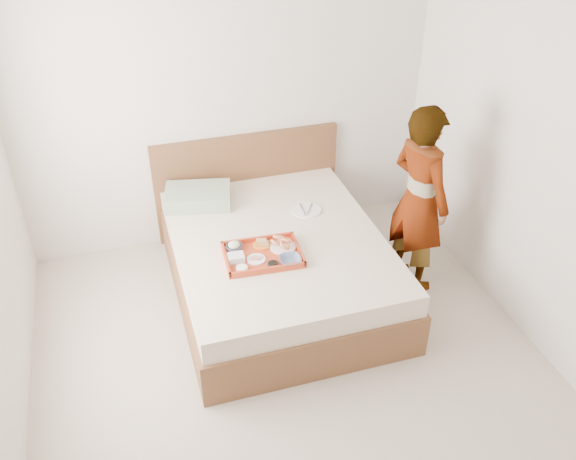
# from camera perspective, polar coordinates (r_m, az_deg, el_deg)

# --- Properties ---
(ground) EXTENTS (3.50, 4.00, 0.01)m
(ground) POSITION_cam_1_polar(r_m,az_deg,el_deg) (4.25, 1.15, -14.32)
(ground) COLOR #BAAE9E
(ground) RESTS_ON ground
(wall_back) EXTENTS (3.50, 0.01, 2.60)m
(wall_back) POSITION_cam_1_polar(r_m,az_deg,el_deg) (5.12, -5.82, 12.34)
(wall_back) COLOR silver
(wall_back) RESTS_ON ground
(wall_right) EXTENTS (0.01, 4.00, 2.60)m
(wall_right) POSITION_cam_1_polar(r_m,az_deg,el_deg) (4.22, 24.68, 4.30)
(wall_right) COLOR silver
(wall_right) RESTS_ON ground
(bed) EXTENTS (1.65, 2.00, 0.53)m
(bed) POSITION_cam_1_polar(r_m,az_deg,el_deg) (4.80, -0.92, -3.27)
(bed) COLOR brown
(bed) RESTS_ON ground
(headboard) EXTENTS (1.65, 0.06, 0.95)m
(headboard) POSITION_cam_1_polar(r_m,az_deg,el_deg) (5.48, -3.82, 4.37)
(headboard) COLOR brown
(headboard) RESTS_ON ground
(pillow) EXTENTS (0.60, 0.47, 0.13)m
(pillow) POSITION_cam_1_polar(r_m,az_deg,el_deg) (5.09, -8.44, 3.12)
(pillow) COLOR #8AA682
(pillow) RESTS_ON bed
(tray) EXTENTS (0.58, 0.44, 0.05)m
(tray) POSITION_cam_1_polar(r_m,az_deg,el_deg) (4.43, -2.40, -2.30)
(tray) COLOR red
(tray) RESTS_ON bed
(prawn_plate) EXTENTS (0.20, 0.20, 0.01)m
(prawn_plate) POSITION_cam_1_polar(r_m,az_deg,el_deg) (4.51, -0.48, -1.61)
(prawn_plate) COLOR white
(prawn_plate) RESTS_ON tray
(navy_bowl_big) EXTENTS (0.17, 0.17, 0.04)m
(navy_bowl_big) POSITION_cam_1_polar(r_m,az_deg,el_deg) (4.35, 0.22, -2.83)
(navy_bowl_big) COLOR navy
(navy_bowl_big) RESTS_ON tray
(sauce_dish) EXTENTS (0.09, 0.09, 0.03)m
(sauce_dish) POSITION_cam_1_polar(r_m,az_deg,el_deg) (4.32, -1.41, -3.28)
(sauce_dish) COLOR black
(sauce_dish) RESTS_ON tray
(meat_plate) EXTENTS (0.15, 0.15, 0.01)m
(meat_plate) POSITION_cam_1_polar(r_m,az_deg,el_deg) (4.39, -3.00, -2.76)
(meat_plate) COLOR white
(meat_plate) RESTS_ON tray
(bread_plate) EXTENTS (0.14, 0.14, 0.01)m
(bread_plate) POSITION_cam_1_polar(r_m,az_deg,el_deg) (4.53, -2.47, -1.40)
(bread_plate) COLOR orange
(bread_plate) RESTS_ON tray
(salad_bowl) EXTENTS (0.13, 0.13, 0.04)m
(salad_bowl) POSITION_cam_1_polar(r_m,az_deg,el_deg) (4.50, -5.06, -1.61)
(salad_bowl) COLOR navy
(salad_bowl) RESTS_ON tray
(plastic_tub) EXTENTS (0.12, 0.10, 0.05)m
(plastic_tub) POSITION_cam_1_polar(r_m,az_deg,el_deg) (4.38, -4.89, -2.61)
(plastic_tub) COLOR silver
(plastic_tub) RESTS_ON tray
(cheese_round) EXTENTS (0.09, 0.09, 0.03)m
(cheese_round) POSITION_cam_1_polar(r_m,az_deg,el_deg) (4.29, -4.34, -3.63)
(cheese_round) COLOR white
(cheese_round) RESTS_ON tray
(dinner_plate) EXTENTS (0.32, 0.32, 0.01)m
(dinner_plate) POSITION_cam_1_polar(r_m,az_deg,el_deg) (4.97, 1.73, 1.89)
(dinner_plate) COLOR white
(dinner_plate) RESTS_ON bed
(person) EXTENTS (0.51, 0.64, 1.54)m
(person) POSITION_cam_1_polar(r_m,az_deg,el_deg) (4.76, 12.17, 2.77)
(person) COLOR white
(person) RESTS_ON ground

